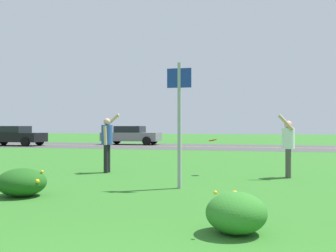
{
  "coord_description": "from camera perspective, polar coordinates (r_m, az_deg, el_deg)",
  "views": [
    {
      "loc": [
        0.87,
        -1.94,
        1.4
      ],
      "look_at": [
        -1.99,
        9.34,
        1.42
      ],
      "focal_mm": 41.79,
      "sensor_mm": 36.0,
      "label": 1
    }
  ],
  "objects": [
    {
      "name": "ground_plane",
      "position": [
        14.56,
        10.79,
        -5.62
      ],
      "size": [
        120.0,
        120.0,
        0.0
      ],
      "primitive_type": "plane",
      "color": "#2D6B23"
    },
    {
      "name": "highway_strip",
      "position": [
        27.03,
        12.39,
        -3.06
      ],
      "size": [
        120.0,
        8.26,
        0.01
      ],
      "primitive_type": "cube",
      "color": "#424244",
      "rests_on": "ground"
    },
    {
      "name": "highway_center_stripe",
      "position": [
        27.03,
        12.39,
        -3.05
      ],
      "size": [
        120.0,
        0.16,
        0.0
      ],
      "primitive_type": "cube",
      "color": "yellow",
      "rests_on": "ground"
    },
    {
      "name": "daylily_clump_front_left",
      "position": [
        5.32,
        9.92,
        -12.36
      ],
      "size": [
        0.8,
        0.82,
        0.59
      ],
      "color": "#2D7526",
      "rests_on": "ground"
    },
    {
      "name": "daylily_clump_near_camera",
      "position": [
        8.47,
        -20.55,
        -7.69
      ],
      "size": [
        0.99,
        0.93,
        0.56
      ],
      "color": "#1E5619",
      "rests_on": "ground"
    },
    {
      "name": "sign_post_near_path",
      "position": [
        8.89,
        1.67,
        1.95
      ],
      "size": [
        0.56,
        0.1,
        2.86
      ],
      "color": "#93969B",
      "rests_on": "ground"
    },
    {
      "name": "person_thrower_blue_shirt",
      "position": [
        12.07,
        -8.87,
        -2.0
      ],
      "size": [
        0.5,
        0.49,
        1.81
      ],
      "color": "#2D4C9E",
      "rests_on": "ground"
    },
    {
      "name": "person_catcher_white_shirt",
      "position": [
        11.23,
        17.11,
        -2.46
      ],
      "size": [
        0.45,
        0.49,
        1.74
      ],
      "color": "silver",
      "rests_on": "ground"
    },
    {
      "name": "frisbee_red",
      "position": [
        11.44,
        6.55,
        -2.07
      ],
      "size": [
        0.24,
        0.24,
        0.08
      ],
      "color": "red"
    },
    {
      "name": "car_black_leftmost",
      "position": [
        30.98,
        -21.57,
        -1.32
      ],
      "size": [
        4.5,
        2.0,
        1.45
      ],
      "color": "black",
      "rests_on": "ground"
    },
    {
      "name": "car_gray_center_left",
      "position": [
        30.63,
        -5.44,
        -1.34
      ],
      "size": [
        4.5,
        2.0,
        1.45
      ],
      "color": "slate",
      "rests_on": "ground"
    }
  ]
}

